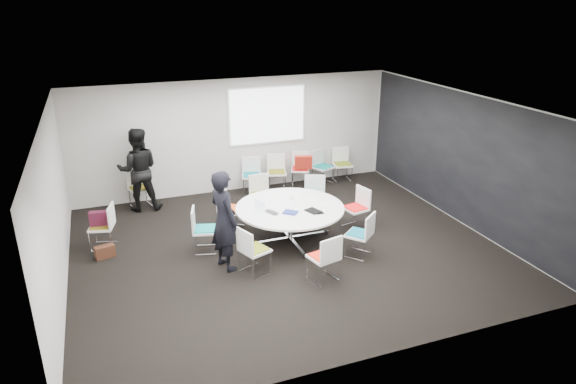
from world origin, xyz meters
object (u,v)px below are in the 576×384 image
object	(u,v)px
chair_back_c	(300,175)
chair_back_d	(323,173)
chair_ring_f	(254,259)
person_back	(138,170)
chair_person_back	(140,195)
chair_ring_g	(324,266)
chair_back_a	(252,182)
chair_spare_left	(104,234)
chair_ring_c	(262,202)
maroon_bag	(100,218)
chair_back_b	(277,179)
cup	(292,198)
chair_ring_a	(355,216)
chair_ring_d	(231,217)
chair_ring_b	(315,203)
chair_ring_e	(205,238)
conference_table	(290,216)
brown_bag	(105,252)
person_main	(224,221)
chair_ring_h	(359,243)
laptop	(273,212)
chair_back_e	(342,171)

from	to	relation	value
chair_back_c	chair_back_d	world-z (taller)	same
chair_ring_f	person_back	distance (m)	4.09
chair_ring_f	chair_person_back	distance (m)	4.19
chair_ring_g	chair_back_a	size ratio (longest dim) A/B	1.00
chair_back_c	chair_spare_left	distance (m)	5.26
chair_ring_c	chair_ring_f	size ratio (longest dim) A/B	1.00
chair_ring_f	maroon_bag	world-z (taller)	chair_ring_f
chair_ring_f	chair_back_b	bearing A→B (deg)	134.45
chair_ring_f	cup	size ratio (longest dim) A/B	9.78
chair_spare_left	chair_ring_a	bearing A→B (deg)	-85.53
chair_back_a	chair_back_b	world-z (taller)	same
chair_ring_f	person_back	world-z (taller)	person_back
chair_ring_c	chair_ring_d	xyz separation A→B (m)	(-0.86, -0.55, 0.00)
chair_ring_b	chair_ring_e	world-z (taller)	same
conference_table	chair_ring_a	size ratio (longest dim) A/B	2.45
conference_table	chair_ring_c	distance (m)	1.53
cup	brown_bag	bearing A→B (deg)	176.96
conference_table	chair_ring_f	bearing A→B (deg)	-136.79
chair_back_d	person_main	bearing A→B (deg)	22.89
chair_ring_h	laptop	distance (m)	1.74
chair_person_back	person_back	size ratio (longest dim) A/B	0.46
chair_ring_e	chair_back_d	xyz separation A→B (m)	(3.69, 2.69, 0.00)
chair_ring_d	cup	bearing A→B (deg)	100.80
chair_ring_f	chair_back_c	xyz separation A→B (m)	(2.43, 3.87, 0.00)
chair_ring_a	chair_back_a	world-z (taller)	same
chair_ring_a	chair_ring_b	distance (m)	1.08
chair_ring_b	chair_ring_d	xyz separation A→B (m)	(-1.96, -0.06, 0.00)
chair_back_a	chair_ring_e	bearing A→B (deg)	73.31
brown_bag	conference_table	bearing A→B (deg)	-8.68
chair_ring_g	chair_ring_h	world-z (taller)	same
chair_back_e	chair_ring_e	bearing A→B (deg)	40.20
chair_person_back	chair_ring_d	bearing A→B (deg)	115.84
chair_back_b	chair_back_e	world-z (taller)	same
chair_ring_c	brown_bag	world-z (taller)	chair_ring_c
chair_person_back	chair_ring_g	bearing A→B (deg)	105.13
chair_ring_b	chair_ring_d	bearing A→B (deg)	22.87
chair_ring_d	chair_ring_h	xyz separation A→B (m)	(1.97, -2.04, 0.00)
chair_back_e	chair_back_a	bearing A→B (deg)	7.63
chair_back_c	chair_spare_left	size ratio (longest dim) A/B	1.00
chair_ring_c	chair_ring_g	world-z (taller)	same
person_main	maroon_bag	bearing A→B (deg)	33.80
conference_table	chair_back_b	world-z (taller)	chair_back_b
chair_back_a	chair_ring_c	bearing A→B (deg)	99.11
person_main	chair_ring_g	bearing A→B (deg)	-143.84
chair_ring_e	chair_ring_h	world-z (taller)	same
person_main	person_back	xyz separation A→B (m)	(-1.16, 3.33, 0.03)
chair_person_back	cup	bearing A→B (deg)	122.94
chair_ring_b	cup	xyz separation A→B (m)	(-0.81, -0.67, 0.50)
chair_back_d	chair_ring_c	bearing A→B (deg)	10.46
conference_table	chair_ring_e	world-z (taller)	chair_ring_e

